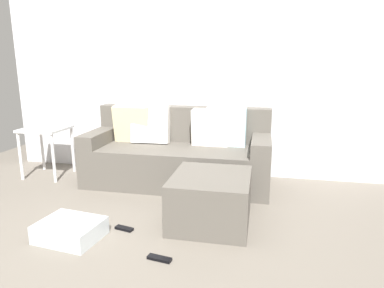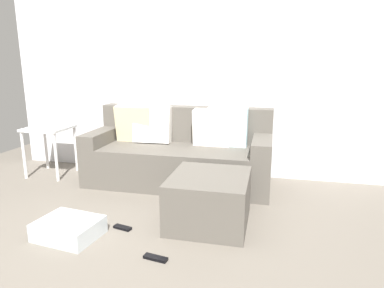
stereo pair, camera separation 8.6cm
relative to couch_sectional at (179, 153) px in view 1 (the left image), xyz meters
The scene contains 8 objects.
ground_plane 1.77m from the couch_sectional, 86.65° to the right, with size 6.39×6.39×0.00m, color #6B6359.
wall_back 0.99m from the couch_sectional, 76.66° to the left, with size 4.92×0.10×2.48m, color silver.
couch_sectional is the anchor object (origin of this frame).
ottoman 1.15m from the couch_sectional, 62.01° to the right, with size 0.67×0.74×0.44m, color #59544C.
storage_bin 1.64m from the couch_sectional, 109.09° to the right, with size 0.48×0.38×0.15m, color silver.
side_table 1.67m from the couch_sectional, behind, with size 0.50×0.48×0.61m.
remote_near_ottoman 1.74m from the couch_sectional, 81.01° to the right, with size 0.18×0.06×0.02m, color black.
remote_by_storage_bin 1.36m from the couch_sectional, 97.16° to the right, with size 0.16×0.06×0.02m, color black.
Camera 1 is at (0.84, -2.06, 1.38)m, focal length 31.84 mm.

